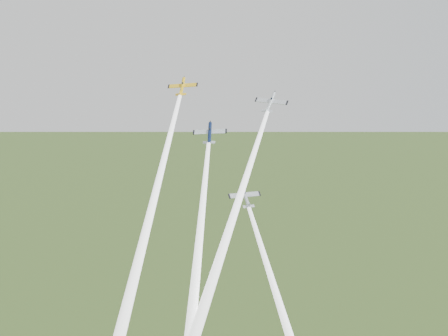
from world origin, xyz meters
The scene contains 8 objects.
plane_yellow centered at (-10.11, 0.80, 110.99)m, with size 7.52×7.46×1.18m, color yellow, non-canonical shape.
smoke_trail_yellow centered at (-15.50, -26.84, 85.22)m, with size 2.45×2.45×69.94m, color white, non-canonical shape.
plane_navy centered at (-3.42, -3.55, 100.10)m, with size 8.25×8.18×1.29m, color #0E1B3E, non-canonical shape.
smoke_trail_navy centered at (-5.50, -27.03, 78.53)m, with size 2.45×2.45×57.50m, color white, non-canonical shape.
plane_silver_right centered at (11.44, -0.04, 107.20)m, with size 8.30×8.23×1.30m, color silver, non-canonical shape.
smoke_trail_silver_right centered at (1.30, -23.97, 83.41)m, with size 2.45×2.45×64.07m, color white, non-canonical shape.
plane_silver_low centered at (5.04, -8.04, 85.52)m, with size 8.03×7.97×1.26m, color #B0B6BE, non-canonical shape.
smoke_trail_silver_low centered at (12.46, -30.49, 63.88)m, with size 2.45×2.45×57.70m, color white, non-canonical shape.
Camera 1 is at (-1.21, -137.35, 115.97)m, focal length 45.00 mm.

